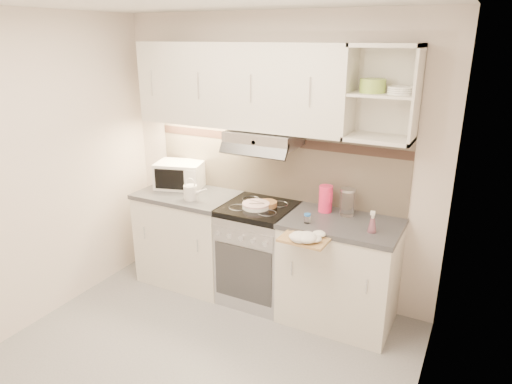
{
  "coord_description": "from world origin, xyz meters",
  "views": [
    {
      "loc": [
        1.68,
        -2.19,
        2.29
      ],
      "look_at": [
        0.05,
        0.95,
        1.08
      ],
      "focal_mm": 32.0,
      "sensor_mm": 36.0,
      "label": 1
    }
  ],
  "objects_px": {
    "electric_range": "(259,253)",
    "plate_stack": "(256,205)",
    "watering_can": "(191,192)",
    "microwave": "(180,175)",
    "cutting_board": "(306,237)",
    "pink_pitcher": "(326,199)",
    "spray_bottle": "(372,223)",
    "glass_jar": "(347,202)"
  },
  "relations": [
    {
      "from": "spray_bottle",
      "to": "cutting_board",
      "type": "height_order",
      "value": "spray_bottle"
    },
    {
      "from": "cutting_board",
      "to": "watering_can",
      "type": "bearing_deg",
      "value": 170.66
    },
    {
      "from": "microwave",
      "to": "plate_stack",
      "type": "relative_size",
      "value": 2.18
    },
    {
      "from": "plate_stack",
      "to": "cutting_board",
      "type": "bearing_deg",
      "value": -27.62
    },
    {
      "from": "electric_range",
      "to": "spray_bottle",
      "type": "xyz_separation_m",
      "value": [
        1.01,
        -0.1,
        0.52
      ]
    },
    {
      "from": "electric_range",
      "to": "microwave",
      "type": "relative_size",
      "value": 1.76
    },
    {
      "from": "microwave",
      "to": "watering_can",
      "type": "xyz_separation_m",
      "value": [
        0.3,
        -0.25,
        -0.05
      ]
    },
    {
      "from": "electric_range",
      "to": "watering_can",
      "type": "distance_m",
      "value": 0.82
    },
    {
      "from": "microwave",
      "to": "plate_stack",
      "type": "bearing_deg",
      "value": -26.84
    },
    {
      "from": "electric_range",
      "to": "watering_can",
      "type": "bearing_deg",
      "value": -167.67
    },
    {
      "from": "electric_range",
      "to": "microwave",
      "type": "bearing_deg",
      "value": 172.77
    },
    {
      "from": "watering_can",
      "to": "pink_pitcher",
      "type": "xyz_separation_m",
      "value": [
        1.17,
        0.27,
        0.04
      ]
    },
    {
      "from": "pink_pitcher",
      "to": "cutting_board",
      "type": "height_order",
      "value": "pink_pitcher"
    },
    {
      "from": "electric_range",
      "to": "plate_stack",
      "type": "bearing_deg",
      "value": -89.3
    },
    {
      "from": "watering_can",
      "to": "spray_bottle",
      "type": "distance_m",
      "value": 1.62
    },
    {
      "from": "glass_jar",
      "to": "spray_bottle",
      "type": "xyz_separation_m",
      "value": [
        0.27,
        -0.24,
        -0.04
      ]
    },
    {
      "from": "glass_jar",
      "to": "cutting_board",
      "type": "relative_size",
      "value": 0.65
    },
    {
      "from": "microwave",
      "to": "pink_pitcher",
      "type": "xyz_separation_m",
      "value": [
        1.47,
        0.02,
        -0.01
      ]
    },
    {
      "from": "plate_stack",
      "to": "watering_can",
      "type": "bearing_deg",
      "value": -172.62
    },
    {
      "from": "electric_range",
      "to": "pink_pitcher",
      "type": "distance_m",
      "value": 0.8
    },
    {
      "from": "electric_range",
      "to": "plate_stack",
      "type": "height_order",
      "value": "plate_stack"
    },
    {
      "from": "microwave",
      "to": "watering_can",
      "type": "relative_size",
      "value": 2.15
    },
    {
      "from": "cutting_board",
      "to": "electric_range",
      "type": "bearing_deg",
      "value": 149.71
    },
    {
      "from": "spray_bottle",
      "to": "pink_pitcher",
      "type": "bearing_deg",
      "value": 141.27
    },
    {
      "from": "microwave",
      "to": "cutting_board",
      "type": "relative_size",
      "value": 1.45
    },
    {
      "from": "cutting_board",
      "to": "glass_jar",
      "type": "bearing_deg",
      "value": 74.05
    },
    {
      "from": "microwave",
      "to": "watering_can",
      "type": "height_order",
      "value": "microwave"
    },
    {
      "from": "pink_pitcher",
      "to": "spray_bottle",
      "type": "bearing_deg",
      "value": -3.54
    },
    {
      "from": "watering_can",
      "to": "microwave",
      "type": "bearing_deg",
      "value": 136.77
    },
    {
      "from": "microwave",
      "to": "spray_bottle",
      "type": "xyz_separation_m",
      "value": [
        1.92,
        -0.22,
        -0.05
      ]
    },
    {
      "from": "plate_stack",
      "to": "pink_pitcher",
      "type": "distance_m",
      "value": 0.59
    },
    {
      "from": "pink_pitcher",
      "to": "glass_jar",
      "type": "bearing_deg",
      "value": 24.72
    },
    {
      "from": "spray_bottle",
      "to": "plate_stack",
      "type": "bearing_deg",
      "value": 166.67
    },
    {
      "from": "glass_jar",
      "to": "cutting_board",
      "type": "height_order",
      "value": "glass_jar"
    },
    {
      "from": "microwave",
      "to": "glass_jar",
      "type": "distance_m",
      "value": 1.66
    },
    {
      "from": "plate_stack",
      "to": "spray_bottle",
      "type": "xyz_separation_m",
      "value": [
        1.01,
        -0.05,
        0.05
      ]
    },
    {
      "from": "microwave",
      "to": "cutting_board",
      "type": "xyz_separation_m",
      "value": [
        1.5,
        -0.48,
        -0.15
      ]
    },
    {
      "from": "watering_can",
      "to": "glass_jar",
      "type": "bearing_deg",
      "value": 7.74
    },
    {
      "from": "plate_stack",
      "to": "cutting_board",
      "type": "distance_m",
      "value": 0.66
    },
    {
      "from": "pink_pitcher",
      "to": "cutting_board",
      "type": "relative_size",
      "value": 0.64
    },
    {
      "from": "microwave",
      "to": "cutting_board",
      "type": "distance_m",
      "value": 1.58
    },
    {
      "from": "pink_pitcher",
      "to": "spray_bottle",
      "type": "relative_size",
      "value": 1.26
    }
  ]
}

